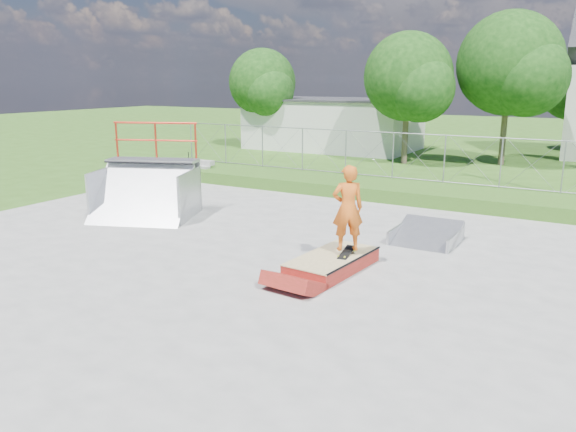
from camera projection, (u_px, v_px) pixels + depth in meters
name	position (u px, v px, depth m)	size (l,w,h in m)	color
ground	(240.00, 265.00, 13.26)	(120.00, 120.00, 0.00)	#325819
concrete_pad	(240.00, 265.00, 13.26)	(20.00, 16.00, 0.04)	gray
grass_berm	(383.00, 189.00, 21.21)	(24.00, 3.00, 0.50)	#325819
grind_box	(332.00, 263.00, 12.86)	(1.42, 2.56, 0.36)	maroon
quarter_pipe	(143.00, 173.00, 17.38)	(2.93, 2.48, 2.93)	#A6A8AE
flat_bank_ramp	(426.00, 234.00, 15.00)	(1.63, 1.74, 0.50)	#A6A8AE
skateboard	(347.00, 253.00, 12.88)	(0.22, 0.80, 0.02)	black
skater	(348.00, 211.00, 12.64)	(0.72, 0.47, 1.96)	orange
concrete_stairs	(193.00, 170.00, 24.60)	(1.50, 1.60, 0.80)	gray
chain_link_fence	(393.00, 156.00, 21.78)	(20.00, 0.06, 1.80)	gray
utility_building_flat	(333.00, 125.00, 35.31)	(10.00, 6.00, 3.00)	silver
tree_left_near	(412.00, 80.00, 28.13)	(4.76, 4.48, 6.65)	brown
tree_center	(515.00, 67.00, 27.46)	(5.44, 5.12, 7.60)	brown
tree_left_far	(264.00, 85.00, 34.74)	(4.42, 4.16, 6.18)	brown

